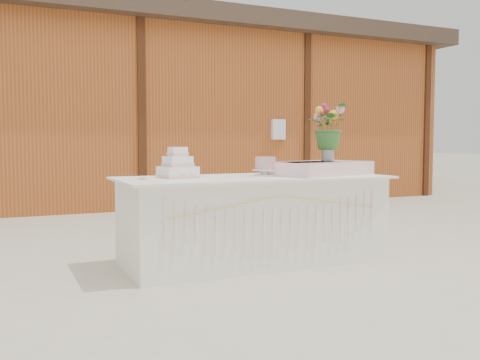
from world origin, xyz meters
The scene contains 9 objects.
ground centered at (0.00, 0.00, 0.00)m, with size 80.00×80.00×0.00m, color beige.
barn centered at (-0.01, 5.99, 1.68)m, with size 12.60×4.60×3.30m.
cake_table centered at (0.00, 0.00, 0.39)m, with size 2.40×1.00×0.77m.
wedding_cake centered at (-0.67, 0.12, 0.86)m, with size 0.33×0.33×0.26m.
pink_cake_stand centered at (0.13, 0.03, 0.87)m, with size 0.24×0.24×0.17m.
satin_runner centered at (0.67, -0.02, 0.83)m, with size 0.98×0.57×0.12m, color beige.
flower_vase centered at (0.76, -0.02, 0.97)m, with size 0.12×0.12×0.16m, color #A5A6AA.
bouquet centered at (0.76, -0.02, 1.27)m, with size 0.39×0.33×0.43m, color #326829.
loose_flowers centered at (-0.96, 0.11, 0.78)m, with size 0.12×0.29×0.02m, color pink, non-canonical shape.
Camera 1 is at (-2.07, -4.24, 1.07)m, focal length 40.00 mm.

